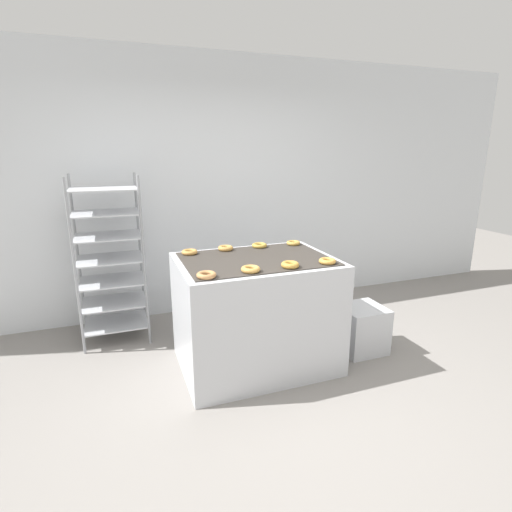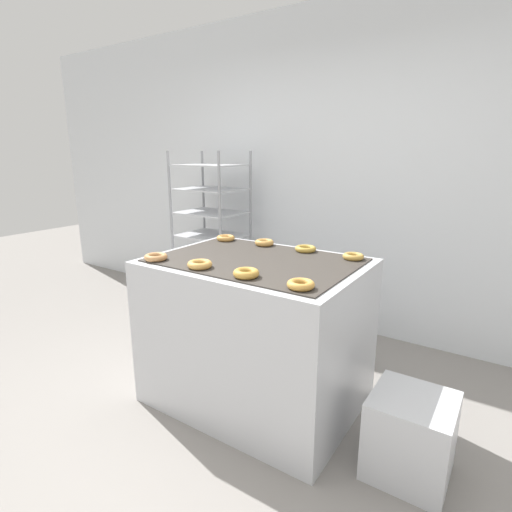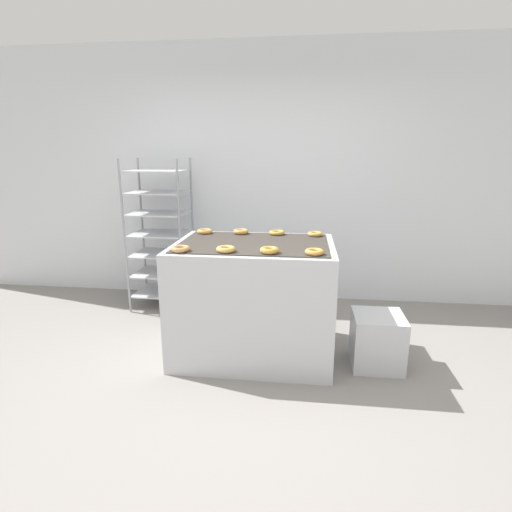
# 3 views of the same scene
# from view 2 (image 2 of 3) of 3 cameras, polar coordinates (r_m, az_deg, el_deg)

# --- Properties ---
(ground_plane) EXTENTS (14.00, 14.00, 0.00)m
(ground_plane) POSITION_cam_2_polar(r_m,az_deg,el_deg) (2.39, -10.70, -27.18)
(ground_plane) COLOR gray
(wall_back) EXTENTS (8.00, 0.05, 2.80)m
(wall_back) POSITION_cam_2_polar(r_m,az_deg,el_deg) (3.61, 12.68, 11.31)
(wall_back) COLOR silver
(wall_back) RESTS_ON ground_plane
(fryer_machine) EXTENTS (1.28, 0.93, 0.95)m
(fryer_machine) POSITION_cam_2_polar(r_m,az_deg,el_deg) (2.59, 0.00, -10.70)
(fryer_machine) COLOR silver
(fryer_machine) RESTS_ON ground_plane
(baking_rack_cart) EXTENTS (0.61, 0.49, 1.60)m
(baking_rack_cart) POSITION_cam_2_polar(r_m,az_deg,el_deg) (3.85, -6.34, 2.93)
(baking_rack_cart) COLOR gray
(baking_rack_cart) RESTS_ON ground_plane
(glaze_bin) EXTENTS (0.39, 0.39, 0.43)m
(glaze_bin) POSITION_cam_2_polar(r_m,az_deg,el_deg) (2.32, 21.16, -22.82)
(glaze_bin) COLOR silver
(glaze_bin) RESTS_ON ground_plane
(donut_near_left) EXTENTS (0.14, 0.14, 0.04)m
(donut_near_left) POSITION_cam_2_polar(r_m,az_deg,el_deg) (2.48, -14.12, -0.14)
(donut_near_left) COLOR #BC834D
(donut_near_left) RESTS_ON fryer_machine
(donut_near_midleft) EXTENTS (0.14, 0.14, 0.04)m
(donut_near_midleft) POSITION_cam_2_polar(r_m,az_deg,el_deg) (2.27, -8.04, -1.19)
(donut_near_midleft) COLOR gold
(donut_near_midleft) RESTS_ON fryer_machine
(donut_near_midright) EXTENTS (0.14, 0.14, 0.04)m
(donut_near_midright) POSITION_cam_2_polar(r_m,az_deg,el_deg) (2.08, -1.42, -2.47)
(donut_near_midright) COLOR #C18D38
(donut_near_midright) RESTS_ON fryer_machine
(donut_near_right) EXTENTS (0.13, 0.13, 0.04)m
(donut_near_right) POSITION_cam_2_polar(r_m,az_deg,el_deg) (1.92, 6.41, -4.06)
(donut_near_right) COLOR gold
(donut_near_right) RESTS_ON fryer_machine
(donut_far_left) EXTENTS (0.13, 0.13, 0.04)m
(donut_far_left) POSITION_cam_2_polar(r_m,az_deg,el_deg) (2.96, -4.35, 2.59)
(donut_far_left) COLOR #CC9146
(donut_far_left) RESTS_ON fryer_machine
(donut_far_midleft) EXTENTS (0.13, 0.13, 0.04)m
(donut_far_midleft) POSITION_cam_2_polar(r_m,az_deg,el_deg) (2.79, 1.19, 1.94)
(donut_far_midleft) COLOR #C58F46
(donut_far_midleft) RESTS_ON fryer_machine
(donut_far_midright) EXTENTS (0.14, 0.14, 0.03)m
(donut_far_midright) POSITION_cam_2_polar(r_m,az_deg,el_deg) (2.64, 7.09, 1.04)
(donut_far_midright) COLOR gold
(donut_far_midright) RESTS_ON fryer_machine
(donut_far_right) EXTENTS (0.13, 0.13, 0.03)m
(donut_far_right) POSITION_cam_2_polar(r_m,az_deg,el_deg) (2.50, 13.72, -0.05)
(donut_far_right) COLOR #C09341
(donut_far_right) RESTS_ON fryer_machine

